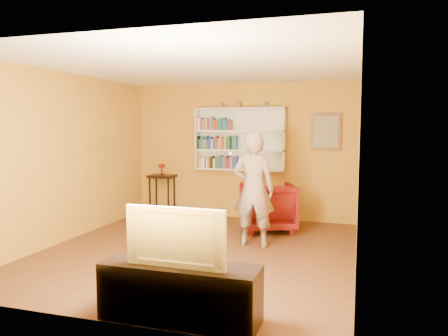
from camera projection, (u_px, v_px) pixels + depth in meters
The scene contains 16 objects.
room_shell at pixel (198, 183), 6.42m from camera, with size 5.30×5.80×2.88m.
bookshelf at pixel (241, 139), 8.66m from camera, with size 1.80×0.29×1.23m.
books_row_lower at pixel (218, 162), 8.73m from camera, with size 0.82×0.18×0.26m.
books_row_middle at pixel (217, 143), 8.69m from camera, with size 0.81×0.19×0.27m.
books_row_upper at pixel (214, 124), 8.68m from camera, with size 0.70×0.19×0.27m.
ornament_left at pixel (221, 105), 8.65m from camera, with size 0.07×0.07×0.10m, color #A25A2E.
ornament_centre at pixel (238, 105), 8.54m from camera, with size 0.09×0.09×0.12m, color #A84C38.
ornament_right at pixel (265, 105), 8.39m from camera, with size 0.07×0.07×0.10m, color #455773.
framed_painting at pixel (326, 132), 8.20m from camera, with size 0.55×0.05×0.70m.
console_table at pixel (162, 182), 9.07m from camera, with size 0.52×0.40×0.85m.
ruby_lustre at pixel (162, 167), 9.04m from camera, with size 0.15×0.14×0.23m.
armchair at pixel (268, 207), 7.73m from camera, with size 0.91×0.93×0.85m, color #4F0509.
person at pixel (254, 190), 6.68m from camera, with size 0.64×0.42×1.77m, color #7D685C.
game_remote at pixel (232, 153), 6.41m from camera, with size 0.04×0.15×0.04m, color white.
tv_cabinet at pixel (180, 292), 4.16m from camera, with size 1.53×0.46×0.55m, color black.
television at pixel (179, 235), 4.10m from camera, with size 0.98×0.13×0.57m, color black.
Camera 1 is at (2.25, -5.97, 1.85)m, focal length 35.00 mm.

